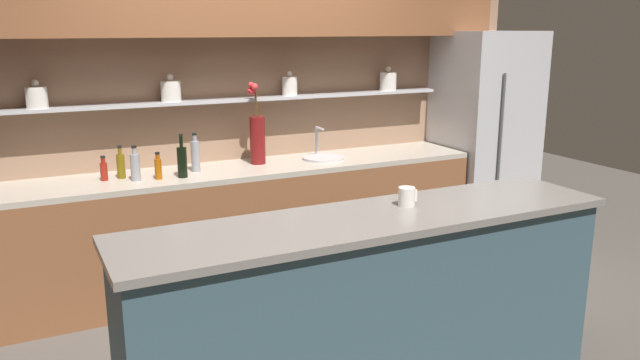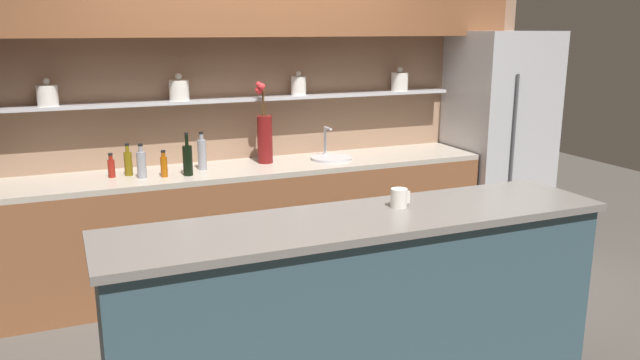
% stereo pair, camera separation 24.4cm
% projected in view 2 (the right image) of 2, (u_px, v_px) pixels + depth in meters
% --- Properties ---
extents(ground_plane, '(12.00, 12.00, 0.00)m').
position_uv_depth(ground_plane, '(321.00, 349.00, 3.88)').
color(ground_plane, '#4C4742').
extents(back_wall_unit, '(5.20, 0.44, 2.60)m').
position_uv_depth(back_wall_unit, '(246.00, 80.00, 4.88)').
color(back_wall_unit, '#937056').
rests_on(back_wall_unit, ground_plane).
extents(back_counter_unit, '(3.75, 0.62, 0.92)m').
position_uv_depth(back_counter_unit, '(252.00, 224.00, 4.85)').
color(back_counter_unit, brown).
rests_on(back_counter_unit, ground_plane).
extents(island_counter, '(2.64, 0.61, 1.02)m').
position_uv_depth(island_counter, '(362.00, 309.00, 3.27)').
color(island_counter, '#334C56').
rests_on(island_counter, ground_plane).
extents(refrigerator, '(0.77, 0.73, 1.92)m').
position_uv_depth(refrigerator, '(498.00, 141.00, 5.56)').
color(refrigerator, '#B7B7BC').
rests_on(refrigerator, ground_plane).
extents(flower_vase, '(0.12, 0.13, 0.63)m').
position_uv_depth(flower_vase, '(264.00, 134.00, 4.81)').
color(flower_vase, maroon).
rests_on(flower_vase, back_counter_unit).
extents(sink_fixture, '(0.33, 0.33, 0.25)m').
position_uv_depth(sink_fixture, '(331.00, 156.00, 5.00)').
color(sink_fixture, '#B7B7BC').
rests_on(sink_fixture, back_counter_unit).
extents(bottle_wine_0, '(0.07, 0.07, 0.31)m').
position_uv_depth(bottle_wine_0, '(188.00, 160.00, 4.43)').
color(bottle_wine_0, black).
rests_on(bottle_wine_0, back_counter_unit).
extents(bottle_spirit_1, '(0.07, 0.07, 0.24)m').
position_uv_depth(bottle_spirit_1, '(141.00, 164.00, 4.36)').
color(bottle_spirit_1, gray).
rests_on(bottle_spirit_1, back_counter_unit).
extents(bottle_sauce_2, '(0.05, 0.05, 0.19)m').
position_uv_depth(bottle_sauce_2, '(164.00, 165.00, 4.39)').
color(bottle_sauce_2, '#9E4C0A').
rests_on(bottle_sauce_2, back_counter_unit).
extents(bottle_sauce_3, '(0.05, 0.05, 0.17)m').
position_uv_depth(bottle_sauce_3, '(111.00, 167.00, 4.38)').
color(bottle_sauce_3, maroon).
rests_on(bottle_sauce_3, back_counter_unit).
extents(bottle_spirit_4, '(0.06, 0.06, 0.28)m').
position_uv_depth(bottle_spirit_4, '(202.00, 154.00, 4.61)').
color(bottle_spirit_4, gray).
rests_on(bottle_spirit_4, back_counter_unit).
extents(bottle_oil_5, '(0.06, 0.06, 0.23)m').
position_uv_depth(bottle_oil_5, '(128.00, 163.00, 4.43)').
color(bottle_oil_5, brown).
rests_on(bottle_oil_5, back_counter_unit).
extents(coffee_mug, '(0.11, 0.09, 0.10)m').
position_uv_depth(coffee_mug, '(399.00, 198.00, 3.29)').
color(coffee_mug, silver).
rests_on(coffee_mug, island_counter).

